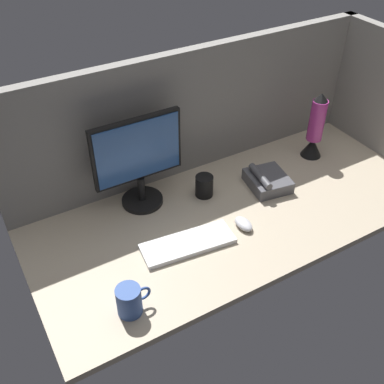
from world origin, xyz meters
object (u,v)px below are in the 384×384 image
(mouse, at_px, (244,224))
(desk_phone, at_px, (267,181))
(keyboard, at_px, (188,244))
(monitor, at_px, (138,159))
(mug_ceramic_blue, at_px, (130,300))
(lava_lamp, at_px, (315,130))
(mug_black_travel, at_px, (204,186))

(mouse, distance_m, desk_phone, 0.30)
(keyboard, relative_size, mouse, 3.85)
(monitor, relative_size, mug_ceramic_blue, 3.32)
(mug_ceramic_blue, xyz_separation_m, lava_lamp, (1.17, 0.42, 0.09))
(keyboard, height_order, mug_black_travel, mug_black_travel)
(monitor, xyz_separation_m, desk_phone, (0.54, -0.19, -0.19))
(monitor, distance_m, mouse, 0.51)
(mouse, height_order, mug_ceramic_blue, mug_ceramic_blue)
(monitor, xyz_separation_m, keyboard, (0.04, -0.34, -0.21))
(keyboard, bearing_deg, monitor, 103.28)
(mug_black_travel, height_order, lava_lamp, lava_lamp)
(mug_black_travel, xyz_separation_m, lava_lamp, (0.63, 0.00, 0.09))
(keyboard, xyz_separation_m, mug_ceramic_blue, (-0.32, -0.17, 0.05))
(mouse, height_order, mug_black_travel, mug_black_travel)
(keyboard, xyz_separation_m, mug_black_travel, (0.22, 0.24, 0.04))
(mug_black_travel, height_order, desk_phone, mug_black_travel)
(desk_phone, bearing_deg, monitor, 160.66)
(keyboard, distance_m, lava_lamp, 0.89)
(mug_ceramic_blue, xyz_separation_m, desk_phone, (0.82, 0.32, -0.02))
(monitor, bearing_deg, mouse, -51.30)
(mouse, xyz_separation_m, lava_lamp, (0.60, 0.27, 0.12))
(mug_ceramic_blue, relative_size, desk_phone, 0.57)
(mouse, distance_m, lava_lamp, 0.67)
(desk_phone, bearing_deg, lava_lamp, 15.11)
(keyboard, bearing_deg, mug_black_travel, 54.16)
(keyboard, bearing_deg, lava_lamp, 22.75)
(mug_ceramic_blue, height_order, desk_phone, mug_ceramic_blue)
(monitor, distance_m, lava_lamp, 0.90)
(monitor, height_order, desk_phone, monitor)
(monitor, bearing_deg, mug_ceramic_blue, -118.87)
(keyboard, height_order, desk_phone, desk_phone)
(mouse, bearing_deg, mug_black_travel, 95.57)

